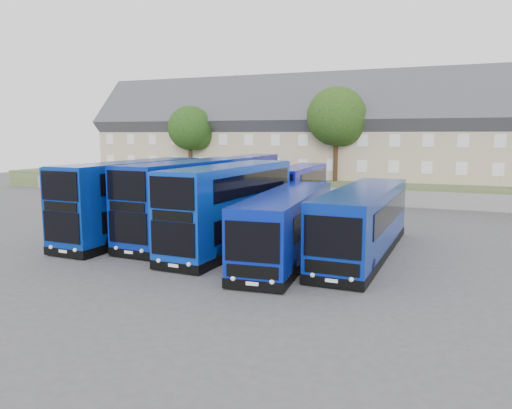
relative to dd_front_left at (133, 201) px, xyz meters
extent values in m
plane|color=#444348|center=(5.84, -3.27, -2.38)|extent=(120.00, 120.00, 0.00)
cube|color=slate|center=(5.84, 20.73, -1.63)|extent=(70.00, 0.40, 1.50)
cube|color=#465731|center=(5.84, 30.73, -1.38)|extent=(80.00, 20.00, 2.00)
cube|color=tan|center=(-18.16, 26.73, 2.62)|extent=(6.00, 8.00, 6.00)
cube|color=#333337|center=(-18.16, 26.73, 5.62)|extent=(6.00, 10.40, 10.40)
cube|color=brown|center=(-16.66, 26.73, 9.46)|extent=(0.60, 0.90, 1.40)
cube|color=tan|center=(-12.16, 26.73, 2.62)|extent=(6.00, 8.00, 6.00)
cube|color=#333337|center=(-12.16, 26.73, 5.62)|extent=(6.00, 10.40, 10.40)
cube|color=brown|center=(-10.66, 26.73, 9.46)|extent=(0.60, 0.90, 1.40)
cube|color=tan|center=(-6.16, 26.73, 2.62)|extent=(6.00, 8.00, 6.00)
cube|color=#333337|center=(-6.16, 26.73, 5.62)|extent=(6.00, 10.40, 10.40)
cube|color=brown|center=(-4.66, 26.73, 9.46)|extent=(0.60, 0.90, 1.40)
cube|color=tan|center=(-0.16, 26.73, 2.62)|extent=(6.00, 8.00, 6.00)
cube|color=#333337|center=(-0.16, 26.73, 5.62)|extent=(6.00, 10.40, 10.40)
cube|color=brown|center=(1.34, 26.73, 9.46)|extent=(0.60, 0.90, 1.40)
cube|color=tan|center=(5.84, 26.73, 2.62)|extent=(6.00, 8.00, 6.00)
cube|color=#333337|center=(5.84, 26.73, 5.62)|extent=(6.00, 10.40, 10.40)
cube|color=brown|center=(7.34, 26.73, 9.46)|extent=(0.60, 0.90, 1.40)
cube|color=tan|center=(11.84, 26.73, 2.62)|extent=(6.00, 8.00, 6.00)
cube|color=#333337|center=(11.84, 26.73, 5.62)|extent=(6.00, 10.40, 10.40)
cube|color=brown|center=(13.34, 26.73, 9.46)|extent=(0.60, 0.90, 1.40)
cube|color=tan|center=(17.84, 26.73, 2.62)|extent=(6.00, 8.00, 6.00)
cube|color=#333337|center=(17.84, 26.73, 5.62)|extent=(6.00, 10.40, 10.40)
cube|color=brown|center=(19.34, 26.73, 9.46)|extent=(0.60, 0.90, 1.40)
cube|color=navy|center=(0.00, 0.02, 0.21)|extent=(3.13, 12.19, 4.50)
cube|color=black|center=(0.00, 0.02, -2.08)|extent=(3.17, 12.24, 0.45)
cube|color=black|center=(-0.19, -6.06, -0.68)|extent=(2.45, 0.14, 1.65)
cube|color=black|center=(-0.19, -6.06, 1.53)|extent=(2.45, 0.14, 1.54)
cylinder|color=black|center=(-1.34, -3.79, -1.88)|extent=(0.33, 1.01, 1.00)
cube|color=#072091|center=(3.51, 1.23, 0.23)|extent=(3.41, 12.34, 4.54)
cube|color=black|center=(3.51, 1.23, -2.08)|extent=(3.45, 12.38, 0.45)
cube|color=black|center=(3.19, -4.90, -0.66)|extent=(2.48, 0.19, 1.67)
cube|color=black|center=(3.19, -4.90, 1.56)|extent=(2.48, 0.19, 1.55)
cylinder|color=black|center=(2.07, -2.61, -1.88)|extent=(0.35, 1.01, 1.00)
cube|color=#0933A7|center=(7.03, -0.31, 0.19)|extent=(3.17, 12.09, 4.45)
cube|color=black|center=(7.03, -0.31, -2.08)|extent=(3.21, 12.13, 0.45)
cube|color=black|center=(6.81, -6.33, -0.69)|extent=(2.43, 0.15, 1.64)
cube|color=black|center=(6.81, -6.33, 1.49)|extent=(2.43, 0.15, 1.53)
cylinder|color=black|center=(5.68, -4.06, -1.88)|extent=(0.34, 1.01, 1.00)
cube|color=#070C91|center=(1.83, 13.61, 0.11)|extent=(3.37, 11.74, 4.29)
cube|color=black|center=(1.83, 13.61, -2.08)|extent=(3.41, 11.79, 0.45)
cube|color=black|center=(2.21, 7.79, -0.75)|extent=(2.34, 0.21, 1.58)
cube|color=black|center=(2.21, 7.79, 1.36)|extent=(2.34, 0.21, 1.48)
cylinder|color=black|center=(0.90, 9.94, -1.88)|extent=(0.36, 1.02, 1.00)
cube|color=#080B9E|center=(7.51, 11.09, -0.18)|extent=(2.72, 10.22, 3.70)
cube|color=black|center=(7.51, 11.09, -2.08)|extent=(2.76, 10.26, 0.45)
cube|color=black|center=(7.72, 6.00, -0.96)|extent=(2.00, 0.14, 1.38)
cube|color=black|center=(7.72, 6.00, 0.89)|extent=(2.00, 0.14, 1.29)
cylinder|color=black|center=(6.63, 8.19, -1.88)|extent=(0.34, 1.01, 1.00)
cube|color=#081D99|center=(10.79, -1.20, -0.45)|extent=(3.86, 12.97, 3.16)
cube|color=black|center=(10.79, -1.20, -2.08)|extent=(3.90, 13.01, 0.45)
cube|color=black|center=(11.40, -7.59, -0.20)|extent=(2.36, 0.28, 1.70)
cylinder|color=black|center=(10.01, -5.48, -1.88)|extent=(0.39, 1.02, 1.00)
cube|color=navy|center=(14.47, 0.81, -0.37)|extent=(3.00, 13.42, 3.33)
cube|color=black|center=(14.47, 0.81, -2.08)|extent=(3.05, 13.46, 0.45)
cube|color=black|center=(14.36, -5.91, -0.10)|extent=(2.49, 0.10, 1.78)
cylinder|color=black|center=(13.16, -3.66, -1.88)|extent=(0.32, 1.00, 1.00)
cylinder|color=#382314|center=(-8.16, 21.73, 1.49)|extent=(0.44, 0.44, 3.75)
sphere|color=#18320D|center=(-8.16, 21.73, 4.87)|extent=(4.80, 4.80, 4.80)
sphere|color=#18320D|center=(-7.56, 22.13, 4.12)|extent=(3.30, 3.30, 3.30)
cylinder|color=#382314|center=(7.84, 22.23, 1.87)|extent=(0.44, 0.44, 4.50)
sphere|color=#19330D|center=(7.84, 22.23, 5.92)|extent=(5.76, 5.76, 5.76)
sphere|color=#19330D|center=(8.44, 22.63, 5.02)|extent=(3.96, 3.96, 3.96)
camera|label=1|loc=(19.17, -26.18, 4.21)|focal=35.00mm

